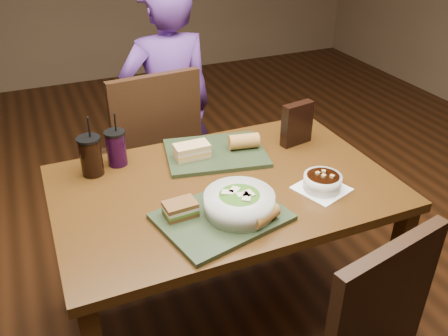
{
  "coord_description": "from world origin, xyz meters",
  "views": [
    {
      "loc": [
        -0.62,
        -1.44,
        1.74
      ],
      "look_at": [
        0.0,
        0.0,
        0.82
      ],
      "focal_mm": 38.0,
      "sensor_mm": 36.0,
      "label": 1
    }
  ],
  "objects": [
    {
      "name": "sandwich_near",
      "position": [
        -0.23,
        -0.15,
        0.79
      ],
      "size": [
        0.12,
        0.08,
        0.05
      ],
      "color": "#593819",
      "rests_on": "tray_near"
    },
    {
      "name": "chair_far",
      "position": [
        -0.1,
        0.68,
        0.57
      ],
      "size": [
        0.48,
        0.48,
        1.02
      ],
      "color": "black",
      "rests_on": "ground"
    },
    {
      "name": "dining_table",
      "position": [
        0.0,
        0.0,
        0.66
      ],
      "size": [
        1.3,
        0.85,
        0.75
      ],
      "color": "#42270D",
      "rests_on": "ground"
    },
    {
      "name": "tray_near",
      "position": [
        -0.1,
        -0.21,
        0.76
      ],
      "size": [
        0.48,
        0.41,
        0.02
      ],
      "primitive_type": "cube",
      "rotation": [
        0.0,
        0.0,
        0.23
      ],
      "color": "#232F1A",
      "rests_on": "dining_table"
    },
    {
      "name": "diner",
      "position": [
        0.05,
        0.88,
        0.7
      ],
      "size": [
        0.51,
        0.34,
        1.39
      ],
      "primitive_type": "imported",
      "rotation": [
        0.0,
        0.0,
        3.15
      ],
      "color": "#542C7B",
      "rests_on": "ground"
    },
    {
      "name": "soup_bowl",
      "position": [
        0.33,
        -0.18,
        0.78
      ],
      "size": [
        0.22,
        0.22,
        0.07
      ],
      "color": "white",
      "rests_on": "dining_table"
    },
    {
      "name": "cup_berry",
      "position": [
        -0.35,
        0.31,
        0.83
      ],
      "size": [
        0.09,
        0.09,
        0.23
      ],
      "color": "black",
      "rests_on": "dining_table"
    },
    {
      "name": "salad_bowl",
      "position": [
        -0.04,
        -0.22,
        0.81
      ],
      "size": [
        0.25,
        0.25,
        0.08
      ],
      "color": "silver",
      "rests_on": "tray_near"
    },
    {
      "name": "chip_bag",
      "position": [
        0.43,
        0.19,
        0.85
      ],
      "size": [
        0.15,
        0.07,
        0.19
      ],
      "primitive_type": "cube",
      "rotation": [
        0.0,
        0.0,
        0.18
      ],
      "color": "black",
      "rests_on": "dining_table"
    },
    {
      "name": "ground",
      "position": [
        0.0,
        0.0,
        0.0
      ],
      "size": [
        6.0,
        6.0,
        0.0
      ],
      "primitive_type": "plane",
      "color": "#381C0B",
      "rests_on": "ground"
    },
    {
      "name": "baguette_far",
      "position": [
        0.18,
        0.21,
        0.8
      ],
      "size": [
        0.14,
        0.09,
        0.06
      ],
      "primitive_type": "cylinder",
      "rotation": [
        0.0,
        1.57,
        -0.18
      ],
      "color": "#AD7533",
      "rests_on": "tray_far"
    },
    {
      "name": "tray_far",
      "position": [
        0.06,
        0.23,
        0.76
      ],
      "size": [
        0.47,
        0.39,
        0.02
      ],
      "primitive_type": "cube",
      "rotation": [
        0.0,
        0.0,
        -0.19
      ],
      "color": "#232F1A",
      "rests_on": "dining_table"
    },
    {
      "name": "sandwich_far",
      "position": [
        -0.05,
        0.22,
        0.8
      ],
      "size": [
        0.15,
        0.08,
        0.06
      ],
      "color": "tan",
      "rests_on": "tray_far"
    },
    {
      "name": "baguette_near",
      "position": [
        0.02,
        -0.3,
        0.8
      ],
      "size": [
        0.12,
        0.09,
        0.06
      ],
      "primitive_type": "cylinder",
      "rotation": [
        0.0,
        1.57,
        0.39
      ],
      "color": "#AD7533",
      "rests_on": "tray_near"
    },
    {
      "name": "cup_cola",
      "position": [
        -0.46,
        0.28,
        0.83
      ],
      "size": [
        0.09,
        0.09,
        0.25
      ],
      "color": "black",
      "rests_on": "dining_table"
    }
  ]
}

